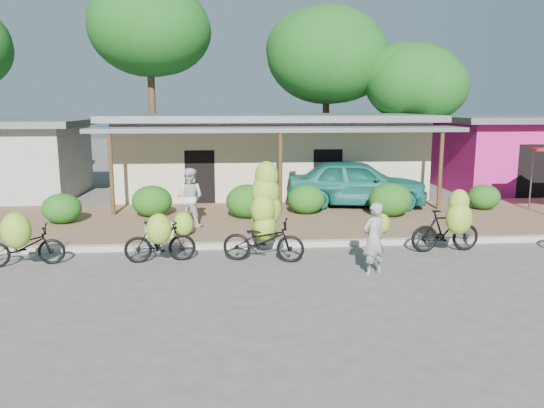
{
  "coord_description": "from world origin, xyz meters",
  "views": [
    {
      "loc": [
        -1.84,
        -11.63,
        3.73
      ],
      "look_at": [
        -0.66,
        1.85,
        1.2
      ],
      "focal_mm": 35.0,
      "sensor_mm": 36.0,
      "label": 1
    }
  ],
  "objects": [
    {
      "name": "bystander",
      "position": [
        -2.93,
        4.2,
        1.01
      ],
      "size": [
        1.03,
        0.92,
        1.77
      ],
      "primitive_type": "imported",
      "rotation": [
        0.0,
        0.0,
        2.8
      ],
      "color": "silver",
      "rests_on": "sidewalk"
    },
    {
      "name": "ground",
      "position": [
        0.0,
        0.0,
        0.0
      ],
      "size": [
        100.0,
        100.0,
        0.0
      ],
      "primitive_type": "plane",
      "color": "#514E4C",
      "rests_on": "ground"
    },
    {
      "name": "tree_center_right",
      "position": [
        3.31,
        16.61,
        6.39
      ],
      "size": [
        6.3,
        6.27,
        8.79
      ],
      "color": "#4F391F",
      "rests_on": "ground"
    },
    {
      "name": "bike_left",
      "position": [
        -3.43,
        0.77,
        0.6
      ],
      "size": [
        1.74,
        1.22,
        1.32
      ],
      "rotation": [
        0.0,
        0.0,
        1.68
      ],
      "color": "black",
      "rests_on": "ground"
    },
    {
      "name": "sack_far",
      "position": [
        -3.71,
        2.92,
        0.26
      ],
      "size": [
        0.82,
        0.77,
        0.28
      ],
      "primitive_type": "cube",
      "rotation": [
        0.0,
        0.0,
        -0.69
      ],
      "color": "beige",
      "rests_on": "sidewalk"
    },
    {
      "name": "bike_right",
      "position": [
        3.78,
        1.01,
        0.72
      ],
      "size": [
        1.86,
        1.23,
        1.72
      ],
      "rotation": [
        0.0,
        0.0,
        1.63
      ],
      "color": "black",
      "rests_on": "ground"
    },
    {
      "name": "sidewalk",
      "position": [
        0.0,
        5.0,
        0.06
      ],
      "size": [
        60.0,
        6.0,
        0.12
      ],
      "primitive_type": "cube",
      "color": "#835E46",
      "rests_on": "ground"
    },
    {
      "name": "loose_banana_b",
      "position": [
        -0.87,
        2.91,
        0.48
      ],
      "size": [
        0.57,
        0.48,
        0.71
      ],
      "primitive_type": "ellipsoid",
      "color": "#8DBF2F",
      "rests_on": "sidewalk"
    },
    {
      "name": "teal_van",
      "position": [
        2.86,
        7.0,
        0.97
      ],
      "size": [
        5.26,
        2.82,
        1.7
      ],
      "primitive_type": "imported",
      "rotation": [
        0.0,
        0.0,
        1.4
      ],
      "color": "#17695B",
      "rests_on": "sidewalk"
    },
    {
      "name": "curb",
      "position": [
        0.0,
        2.0,
        0.07
      ],
      "size": [
        60.0,
        0.25,
        0.15
      ],
      "primitive_type": "cube",
      "color": "#A8A399",
      "rests_on": "ground"
    },
    {
      "name": "shop_pink",
      "position": [
        10.5,
        10.99,
        1.67
      ],
      "size": [
        6.0,
        6.0,
        3.25
      ],
      "color": "#C71E71",
      "rests_on": "ground"
    },
    {
      "name": "hedge_2",
      "position": [
        -1.16,
        5.27,
        0.67
      ],
      "size": [
        1.4,
        1.26,
        1.09
      ],
      "primitive_type": "ellipsoid",
      "color": "#235112",
      "rests_on": "sidewalk"
    },
    {
      "name": "hedge_1",
      "position": [
        -4.27,
        5.74,
        0.63
      ],
      "size": [
        1.32,
        1.19,
        1.03
      ],
      "primitive_type": "ellipsoid",
      "color": "#235112",
      "rests_on": "sidewalk"
    },
    {
      "name": "loose_banana_c",
      "position": [
        2.57,
        2.79,
        0.41
      ],
      "size": [
        0.46,
        0.39,
        0.58
      ],
      "primitive_type": "ellipsoid",
      "color": "#8DBF2F",
      "rests_on": "sidewalk"
    },
    {
      "name": "hedge_5",
      "position": [
        7.17,
        5.96,
        0.56
      ],
      "size": [
        1.13,
        1.01,
        0.88
      ],
      "primitive_type": "ellipsoid",
      "color": "#235112",
      "rests_on": "sidewalk"
    },
    {
      "name": "hedge_0",
      "position": [
        -6.91,
        4.94,
        0.59
      ],
      "size": [
        1.2,
        1.08,
        0.93
      ],
      "primitive_type": "ellipsoid",
      "color": "#235112",
      "rests_on": "sidewalk"
    },
    {
      "name": "tree_near_right",
      "position": [
        7.31,
        14.61,
        4.92
      ],
      "size": [
        4.95,
        4.81,
        6.75
      ],
      "color": "#4F391F",
      "rests_on": "ground"
    },
    {
      "name": "shop_grey",
      "position": [
        -11.0,
        10.99,
        1.62
      ],
      "size": [
        7.0,
        6.0,
        3.15
      ],
      "color": "#A8A8A3",
      "rests_on": "ground"
    },
    {
      "name": "shop_main",
      "position": [
        0.0,
        10.93,
        1.72
      ],
      "size": [
        13.0,
        8.5,
        3.35
      ],
      "color": "beige",
      "rests_on": "ground"
    },
    {
      "name": "hedge_3",
      "position": [
        0.85,
        5.77,
        0.61
      ],
      "size": [
        1.25,
        1.13,
        0.98
      ],
      "primitive_type": "ellipsoid",
      "color": "#235112",
      "rests_on": "sidewalk"
    },
    {
      "name": "vendor",
      "position": [
        1.4,
        -0.49,
        0.82
      ],
      "size": [
        0.71,
        0.62,
        1.64
      ],
      "primitive_type": "imported",
      "rotation": [
        0.0,
        0.0,
        3.61
      ],
      "color": "gray",
      "rests_on": "ground"
    },
    {
      "name": "tree_far_center",
      "position": [
        -5.69,
        16.11,
        7.57
      ],
      "size": [
        5.97,
        5.91,
        9.83
      ],
      "color": "#4F391F",
      "rests_on": "ground"
    },
    {
      "name": "loose_banana_a",
      "position": [
        -3.04,
        2.97,
        0.47
      ],
      "size": [
        0.55,
        0.47,
        0.69
      ],
      "primitive_type": "ellipsoid",
      "color": "#8DBF2F",
      "rests_on": "sidewalk"
    },
    {
      "name": "sack_near",
      "position": [
        -3.25,
        3.36,
        0.27
      ],
      "size": [
        0.94,
        0.76,
        0.3
      ],
      "primitive_type": "cube",
      "rotation": [
        0.0,
        0.0,
        0.5
      ],
      "color": "beige",
      "rests_on": "sidewalk"
    },
    {
      "name": "hedge_4",
      "position": [
        3.53,
        5.08,
        0.67
      ],
      "size": [
        1.42,
        1.27,
        1.1
      ],
      "primitive_type": "ellipsoid",
      "color": "#235112",
      "rests_on": "sidewalk"
    },
    {
      "name": "bike_center",
      "position": [
        -0.92,
        0.96,
        0.92
      ],
      "size": [
        2.08,
        1.39,
        2.38
      ],
      "rotation": [
        0.0,
        0.0,
        1.35
      ],
      "color": "black",
      "rests_on": "ground"
    },
    {
      "name": "bike_far_left",
      "position": [
        -6.56,
        0.71,
        0.59
      ],
      "size": [
        1.91,
        1.39,
        1.42
      ],
      "rotation": [
        0.0,
        0.0,
        1.74
      ],
      "color": "black",
      "rests_on": "ground"
    }
  ]
}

